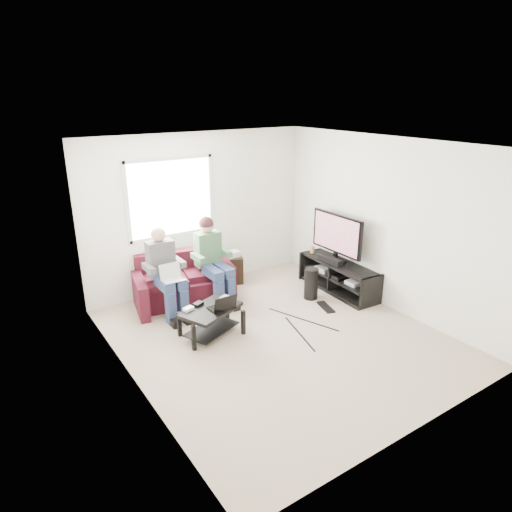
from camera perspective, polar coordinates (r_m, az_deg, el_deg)
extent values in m
plane|color=#B4A48C|center=(6.41, 2.76, -10.04)|extent=(4.50, 4.50, 0.00)
plane|color=white|center=(5.59, 3.21, 13.75)|extent=(4.50, 4.50, 0.00)
plane|color=white|center=(7.71, -7.08, 5.53)|extent=(4.50, 0.00, 4.50)
plane|color=white|center=(4.42, 20.75, -6.92)|extent=(4.50, 0.00, 4.50)
plane|color=white|center=(5.01, -15.76, -3.13)|extent=(0.00, 4.50, 4.50)
plane|color=white|center=(7.20, 15.90, 3.86)|extent=(0.00, 4.50, 4.50)
cube|color=white|center=(7.43, -10.60, 7.17)|extent=(1.40, 0.01, 1.20)
cube|color=silver|center=(7.42, -10.57, 7.15)|extent=(1.48, 0.04, 1.28)
cube|color=#48121E|center=(7.44, -8.84, -4.18)|extent=(1.44, 0.97, 0.38)
cube|color=#48121E|center=(7.56, -9.99, -0.72)|extent=(1.34, 0.47, 0.39)
cube|color=#48121E|center=(7.16, -14.21, -4.85)|extent=(0.32, 0.83, 0.54)
cube|color=#48121E|center=(7.72, -3.93, -2.42)|extent=(0.32, 0.83, 0.54)
cube|color=#48121E|center=(7.21, -11.27, -3.07)|extent=(0.74, 0.71, 0.10)
cube|color=#48121E|center=(7.46, -6.56, -1.99)|extent=(0.74, 0.71, 0.10)
cube|color=navy|center=(6.79, -11.39, -3.46)|extent=(0.16, 0.45, 0.14)
cube|color=navy|center=(6.86, -9.86, -3.11)|extent=(0.16, 0.45, 0.14)
cube|color=navy|center=(6.76, -10.60, -6.40)|extent=(0.13, 0.13, 0.48)
cube|color=navy|center=(6.83, -9.06, -6.01)|extent=(0.13, 0.13, 0.48)
cube|color=#545358|center=(7.00, -11.83, -0.29)|extent=(0.40, 0.22, 0.55)
sphere|color=#D5A685|center=(6.90, -12.11, 2.64)|extent=(0.22, 0.22, 0.22)
cube|color=navy|center=(7.10, -5.45, -2.08)|extent=(0.16, 0.45, 0.14)
cube|color=navy|center=(7.19, -4.05, -1.76)|extent=(0.16, 0.45, 0.14)
cube|color=navy|center=(7.07, -4.65, -4.88)|extent=(0.13, 0.13, 0.48)
cube|color=navy|center=(7.16, -3.25, -4.51)|extent=(0.13, 0.13, 0.48)
cube|color=#585B5B|center=(7.31, -6.05, 0.91)|extent=(0.40, 0.22, 0.55)
sphere|color=#D5A685|center=(7.22, -6.23, 3.73)|extent=(0.22, 0.22, 0.22)
sphere|color=#33191D|center=(7.21, -6.25, 4.03)|extent=(0.23, 0.23, 0.23)
cube|color=black|center=(6.29, -5.65, -6.73)|extent=(0.95, 0.78, 0.05)
cube|color=black|center=(6.43, -5.56, -9.07)|extent=(0.85, 0.67, 0.02)
cube|color=black|center=(6.07, -7.78, -10.11)|extent=(0.05, 0.05, 0.36)
cube|color=black|center=(6.39, -1.60, -8.29)|extent=(0.05, 0.05, 0.36)
cube|color=black|center=(6.42, -9.56, -8.41)|extent=(0.05, 0.05, 0.36)
cube|color=black|center=(6.72, -3.62, -6.80)|extent=(0.05, 0.05, 0.36)
cube|color=silver|center=(6.26, -8.46, -6.55)|extent=(0.16, 0.13, 0.04)
cube|color=black|center=(6.38, -7.23, -5.96)|extent=(0.16, 0.14, 0.04)
cube|color=gray|center=(6.52, -3.97, -5.24)|extent=(0.17, 0.14, 0.04)
cube|color=black|center=(7.72, 10.36, -0.97)|extent=(0.54, 1.54, 0.04)
cube|color=black|center=(7.81, 10.26, -2.57)|extent=(0.49, 1.48, 0.03)
cube|color=black|center=(7.89, 10.16, -4.07)|extent=(0.54, 1.54, 0.06)
cube|color=black|center=(7.34, 14.24, -4.38)|extent=(0.46, 0.06, 0.51)
cube|color=black|center=(8.31, 6.75, -0.97)|extent=(0.46, 0.06, 0.51)
cube|color=black|center=(7.77, 9.87, -0.48)|extent=(0.12, 0.40, 0.04)
cube|color=black|center=(7.75, 9.91, 0.08)|extent=(0.06, 0.06, 0.12)
cube|color=black|center=(7.63, 10.08, 2.80)|extent=(0.05, 1.10, 0.65)
cube|color=#C32D73|center=(7.61, 9.91, 2.76)|extent=(0.01, 1.01, 0.58)
cube|color=black|center=(7.69, 9.23, -0.44)|extent=(0.12, 0.50, 0.10)
cylinder|color=#AA7F49|center=(8.10, 7.07, 0.80)|extent=(0.08, 0.08, 0.12)
cube|color=silver|center=(7.53, 12.37, -3.21)|extent=(0.30, 0.22, 0.06)
cube|color=gray|center=(7.99, 8.80, -1.53)|extent=(0.34, 0.26, 0.08)
cube|color=black|center=(7.75, 10.53, -2.35)|extent=(0.38, 0.30, 0.07)
cylinder|color=black|center=(7.46, 6.90, -3.45)|extent=(0.23, 0.23, 0.51)
cube|color=black|center=(7.27, 8.70, -6.32)|extent=(0.24, 0.43, 0.02)
cube|color=black|center=(8.05, -2.91, -1.67)|extent=(0.32, 0.32, 0.48)
cube|color=silver|center=(7.95, -2.94, 0.26)|extent=(0.22, 0.18, 0.10)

